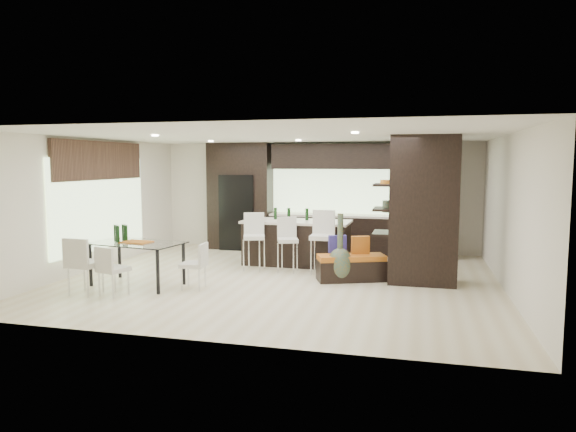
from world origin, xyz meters
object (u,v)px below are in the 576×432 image
(stool_left, at_px, (254,247))
(kitchen_island, at_px, (297,242))
(bench, at_px, (351,268))
(chair_end, at_px, (193,268))
(floor_vase, at_px, (340,248))
(dining_table, at_px, (137,264))
(stool_mid, at_px, (288,250))
(stool_right, at_px, (322,249))
(chair_far, at_px, (86,268))
(chair_near, at_px, (114,273))

(stool_left, bearing_deg, kitchen_island, 30.95)
(stool_left, distance_m, bench, 2.11)
(chair_end, bearing_deg, floor_vase, -68.30)
(floor_vase, bearing_deg, dining_table, -161.59)
(stool_left, xyz_separation_m, stool_mid, (0.71, 0.01, -0.03))
(stool_mid, distance_m, floor_vase, 1.32)
(stool_right, xyz_separation_m, dining_table, (-3.06, -1.74, -0.12))
(stool_right, bearing_deg, chair_end, -139.76)
(kitchen_island, height_order, stool_left, kitchen_island)
(kitchen_island, relative_size, dining_table, 1.42)
(stool_right, relative_size, chair_end, 1.36)
(stool_left, bearing_deg, chair_far, -147.98)
(stool_left, bearing_deg, dining_table, -150.76)
(stool_right, relative_size, bench, 0.81)
(stool_left, xyz_separation_m, chair_end, (-0.55, -1.76, -0.10))
(bench, distance_m, dining_table, 3.93)
(kitchen_island, distance_m, chair_end, 2.86)
(bench, relative_size, chair_far, 1.41)
(floor_vase, bearing_deg, stool_mid, 152.32)
(bench, height_order, floor_vase, floor_vase)
(stool_right, relative_size, chair_far, 1.13)
(chair_near, xyz_separation_m, chair_end, (1.10, 0.75, -0.01))
(stool_mid, bearing_deg, stool_right, -22.44)
(floor_vase, distance_m, chair_end, 2.69)
(floor_vase, bearing_deg, stool_left, 162.36)
(kitchen_island, bearing_deg, chair_end, -115.14)
(kitchen_island, bearing_deg, floor_vase, -49.56)
(stool_left, relative_size, bench, 0.75)
(stool_left, relative_size, floor_vase, 0.74)
(chair_end, bearing_deg, chair_far, 111.83)
(stool_left, bearing_deg, bench, -29.80)
(kitchen_island, height_order, stool_mid, kitchen_island)
(stool_left, distance_m, dining_table, 2.41)
(dining_table, distance_m, chair_end, 1.10)
(stool_left, height_order, stool_mid, stool_left)
(floor_vase, relative_size, dining_table, 0.79)
(chair_near, height_order, chair_far, chair_far)
(floor_vase, xyz_separation_m, chair_near, (-3.50, -1.91, -0.25))
(chair_far, xyz_separation_m, chair_end, (1.60, 0.78, -0.08))
(stool_mid, height_order, bench, stool_mid)
(stool_left, xyz_separation_m, stool_right, (1.42, -0.02, 0.03))
(stool_left, distance_m, stool_right, 1.42)
(bench, relative_size, floor_vase, 0.99)
(kitchen_island, relative_size, stool_left, 2.43)
(chair_far, bearing_deg, stool_right, 39.25)
(chair_end, bearing_deg, stool_left, -21.39)
(chair_near, distance_m, chair_end, 1.33)
(bench, relative_size, chair_end, 1.69)
(stool_right, height_order, chair_far, stool_right)
(bench, height_order, chair_near, chair_near)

